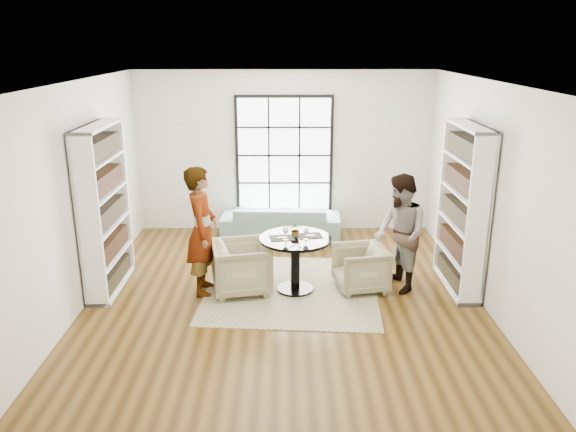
{
  "coord_description": "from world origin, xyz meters",
  "views": [
    {
      "loc": [
        0.02,
        -7.36,
        3.51
      ],
      "look_at": [
        0.06,
        0.4,
        1.07
      ],
      "focal_mm": 35.0,
      "sensor_mm": 36.0,
      "label": 1
    }
  ],
  "objects_px": {
    "wine_glass_right": "(306,231)",
    "person_left": "(202,231)",
    "flower_centerpiece": "(296,230)",
    "person_right": "(400,234)",
    "sofa": "(281,221)",
    "armchair_left": "(242,267)",
    "wine_glass_left": "(286,230)",
    "pedestal_table": "(295,252)",
    "armchair_right": "(360,268)"
  },
  "relations": [
    {
      "from": "armchair_left",
      "to": "armchair_right",
      "type": "height_order",
      "value": "armchair_left"
    },
    {
      "from": "wine_glass_right",
      "to": "person_left",
      "type": "bearing_deg",
      "value": 176.86
    },
    {
      "from": "flower_centerpiece",
      "to": "armchair_right",
      "type": "bearing_deg",
      "value": 0.42
    },
    {
      "from": "sofa",
      "to": "flower_centerpiece",
      "type": "distance_m",
      "value": 2.35
    },
    {
      "from": "wine_glass_left",
      "to": "wine_glass_right",
      "type": "distance_m",
      "value": 0.28
    },
    {
      "from": "sofa",
      "to": "armchair_left",
      "type": "relative_size",
      "value": 2.63
    },
    {
      "from": "armchair_right",
      "to": "wine_glass_right",
      "type": "relative_size",
      "value": 4.0
    },
    {
      "from": "pedestal_table",
      "to": "armchair_right",
      "type": "xyz_separation_m",
      "value": [
        0.95,
        0.05,
        -0.26
      ]
    },
    {
      "from": "sofa",
      "to": "wine_glass_right",
      "type": "bearing_deg",
      "value": 101.49
    },
    {
      "from": "sofa",
      "to": "wine_glass_left",
      "type": "distance_m",
      "value": 2.5
    },
    {
      "from": "pedestal_table",
      "to": "wine_glass_left",
      "type": "bearing_deg",
      "value": -140.48
    },
    {
      "from": "armchair_right",
      "to": "person_left",
      "type": "relative_size",
      "value": 0.39
    },
    {
      "from": "wine_glass_right",
      "to": "armchair_left",
      "type": "bearing_deg",
      "value": 174.99
    },
    {
      "from": "armchair_left",
      "to": "flower_centerpiece",
      "type": "height_order",
      "value": "flower_centerpiece"
    },
    {
      "from": "sofa",
      "to": "person_left",
      "type": "distance_m",
      "value": 2.63
    },
    {
      "from": "person_left",
      "to": "sofa",
      "type": "bearing_deg",
      "value": -27.01
    },
    {
      "from": "person_left",
      "to": "flower_centerpiece",
      "type": "relative_size",
      "value": 8.91
    },
    {
      "from": "armchair_right",
      "to": "person_right",
      "type": "distance_m",
      "value": 0.76
    },
    {
      "from": "armchair_left",
      "to": "person_right",
      "type": "distance_m",
      "value": 2.32
    },
    {
      "from": "sofa",
      "to": "armchair_right",
      "type": "distance_m",
      "value": 2.54
    },
    {
      "from": "sofa",
      "to": "flower_centerpiece",
      "type": "relative_size",
      "value": 10.36
    },
    {
      "from": "pedestal_table",
      "to": "person_right",
      "type": "xyz_separation_m",
      "value": [
        1.5,
        0.05,
        0.27
      ]
    },
    {
      "from": "armchair_left",
      "to": "person_left",
      "type": "distance_m",
      "value": 0.78
    },
    {
      "from": "person_left",
      "to": "wine_glass_left",
      "type": "relative_size",
      "value": 9.05
    },
    {
      "from": "pedestal_table",
      "to": "person_left",
      "type": "height_order",
      "value": "person_left"
    },
    {
      "from": "armchair_left",
      "to": "person_left",
      "type": "height_order",
      "value": "person_left"
    },
    {
      "from": "person_left",
      "to": "armchair_right",
      "type": "bearing_deg",
      "value": -89.96
    },
    {
      "from": "flower_centerpiece",
      "to": "armchair_left",
      "type": "bearing_deg",
      "value": -175.45
    },
    {
      "from": "sofa",
      "to": "person_left",
      "type": "bearing_deg",
      "value": 67.4
    },
    {
      "from": "pedestal_table",
      "to": "person_left",
      "type": "xyz_separation_m",
      "value": [
        -1.32,
        -0.02,
        0.34
      ]
    },
    {
      "from": "pedestal_table",
      "to": "person_left",
      "type": "relative_size",
      "value": 0.56
    },
    {
      "from": "pedestal_table",
      "to": "sofa",
      "type": "height_order",
      "value": "pedestal_table"
    },
    {
      "from": "sofa",
      "to": "wine_glass_right",
      "type": "relative_size",
      "value": 11.98
    },
    {
      "from": "pedestal_table",
      "to": "sofa",
      "type": "distance_m",
      "value": 2.32
    },
    {
      "from": "person_left",
      "to": "wine_glass_right",
      "type": "bearing_deg",
      "value": -94.82
    },
    {
      "from": "sofa",
      "to": "wine_glass_left",
      "type": "xyz_separation_m",
      "value": [
        0.09,
        -2.41,
        0.65
      ]
    },
    {
      "from": "pedestal_table",
      "to": "wine_glass_right",
      "type": "relative_size",
      "value": 5.71
    },
    {
      "from": "person_right",
      "to": "flower_centerpiece",
      "type": "distance_m",
      "value": 1.5
    },
    {
      "from": "sofa",
      "to": "person_right",
      "type": "relative_size",
      "value": 1.26
    },
    {
      "from": "flower_centerpiece",
      "to": "person_left",
      "type": "bearing_deg",
      "value": -177.33
    },
    {
      "from": "wine_glass_left",
      "to": "flower_centerpiece",
      "type": "distance_m",
      "value": 0.21
    },
    {
      "from": "sofa",
      "to": "armchair_left",
      "type": "bearing_deg",
      "value": 79.46
    },
    {
      "from": "armchair_right",
      "to": "person_right",
      "type": "height_order",
      "value": "person_right"
    },
    {
      "from": "armchair_left",
      "to": "armchair_right",
      "type": "relative_size",
      "value": 1.14
    },
    {
      "from": "armchair_left",
      "to": "flower_centerpiece",
      "type": "xyz_separation_m",
      "value": [
        0.78,
        0.06,
        0.55
      ]
    },
    {
      "from": "armchair_right",
      "to": "wine_glass_left",
      "type": "bearing_deg",
      "value": -92.01
    },
    {
      "from": "person_left",
      "to": "wine_glass_left",
      "type": "xyz_separation_m",
      "value": [
        1.18,
        -0.09,
        0.04
      ]
    },
    {
      "from": "person_right",
      "to": "wine_glass_left",
      "type": "distance_m",
      "value": 1.65
    },
    {
      "from": "pedestal_table",
      "to": "armchair_right",
      "type": "bearing_deg",
      "value": 2.75
    },
    {
      "from": "flower_centerpiece",
      "to": "sofa",
      "type": "bearing_deg",
      "value": 95.81
    }
  ]
}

